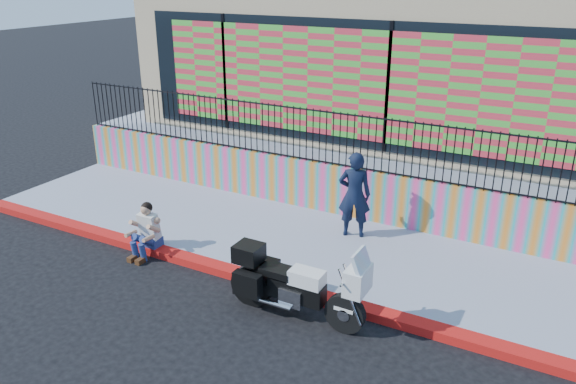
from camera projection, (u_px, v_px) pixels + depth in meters
The scene contains 10 objects.
ground at pixel (298, 295), 9.68m from camera, with size 90.00×90.00×0.00m, color black.
red_curb at pixel (298, 291), 9.65m from camera, with size 16.00×0.30×0.15m, color #B41A0C.
sidewalk at pixel (337, 252), 11.00m from camera, with size 16.00×3.00×0.15m, color #9097AD.
mural_wall at pixel (368, 195), 12.07m from camera, with size 16.00×0.20×1.10m, color #F34087.
metal_fence at pixel (371, 144), 11.65m from camera, with size 15.80×0.04×1.20m, color black, non-canonical shape.
elevated_platform at pixel (431, 140), 16.27m from camera, with size 16.00×10.00×1.25m, color #9097AD.
storefront_building at pixel (438, 48), 15.12m from camera, with size 14.00×8.06×4.00m.
police_motorcycle at pixel (294, 283), 8.87m from camera, with size 2.32×0.77×1.44m.
police_officer at pixel (354, 195), 11.20m from camera, with size 0.65×0.43×1.78m, color black.
seated_man at pixel (144, 235), 10.82m from camera, with size 0.54×0.71×1.06m.
Camera 1 is at (3.82, -7.41, 5.23)m, focal length 35.00 mm.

